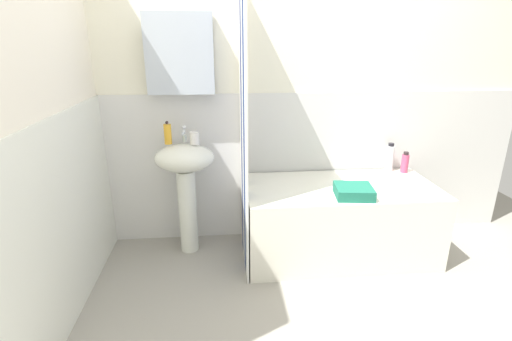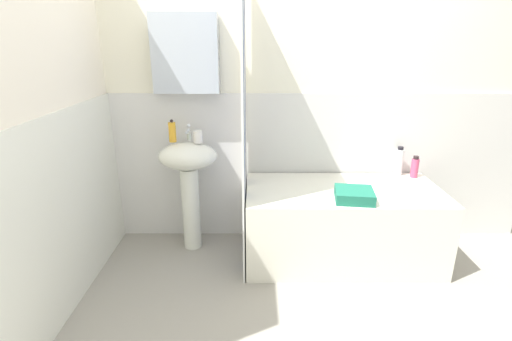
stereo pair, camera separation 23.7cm
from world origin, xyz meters
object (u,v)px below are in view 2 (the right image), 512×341
(sink, at_px, (189,173))
(toothbrush_cup, at_px, (198,137))
(conditioner_bottle, at_px, (415,167))
(towel_folded, at_px, (355,195))
(shampoo_bottle, at_px, (399,162))
(bathtub, at_px, (341,224))
(soap_dispenser, at_px, (173,132))

(sink, xyz_separation_m, toothbrush_cup, (0.08, 0.01, 0.28))
(conditioner_bottle, bearing_deg, towel_folded, -142.07)
(shampoo_bottle, bearing_deg, conditioner_bottle, -22.87)
(bathtub, relative_size, conditioner_bottle, 8.18)
(conditioner_bottle, bearing_deg, shampoo_bottle, 157.13)
(sink, distance_m, shampoo_bottle, 1.65)
(shampoo_bottle, bearing_deg, sink, -175.16)
(shampoo_bottle, bearing_deg, toothbrush_cup, -175.40)
(toothbrush_cup, relative_size, bathtub, 0.06)
(sink, bearing_deg, toothbrush_cup, 9.51)
(toothbrush_cup, relative_size, towel_folded, 0.36)
(sink, xyz_separation_m, towel_folded, (1.17, -0.36, -0.03))
(sink, distance_m, conditioner_bottle, 1.76)
(sink, distance_m, bathtub, 1.21)
(soap_dispenser, distance_m, bathtub, 1.44)
(conditioner_bottle, xyz_separation_m, towel_folded, (-0.58, -0.45, -0.04))
(soap_dispenser, height_order, shampoo_bottle, soap_dispenser)
(sink, bearing_deg, bathtub, -7.76)
(sink, relative_size, soap_dispenser, 5.04)
(soap_dispenser, relative_size, towel_folded, 0.68)
(sink, bearing_deg, conditioner_bottle, 3.02)
(toothbrush_cup, bearing_deg, shampoo_bottle, 4.60)
(toothbrush_cup, xyz_separation_m, towel_folded, (1.09, -0.37, -0.31))
(soap_dispenser, bearing_deg, toothbrush_cup, -8.93)
(toothbrush_cup, bearing_deg, towel_folded, -18.87)
(shampoo_bottle, bearing_deg, towel_folded, -133.26)
(toothbrush_cup, distance_m, shampoo_bottle, 1.59)
(towel_folded, bearing_deg, toothbrush_cup, 161.13)
(shampoo_bottle, relative_size, towel_folded, 0.94)
(shampoo_bottle, height_order, towel_folded, shampoo_bottle)
(bathtub, xyz_separation_m, towel_folded, (0.02, -0.20, 0.32))
(soap_dispenser, height_order, bathtub, soap_dispenser)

